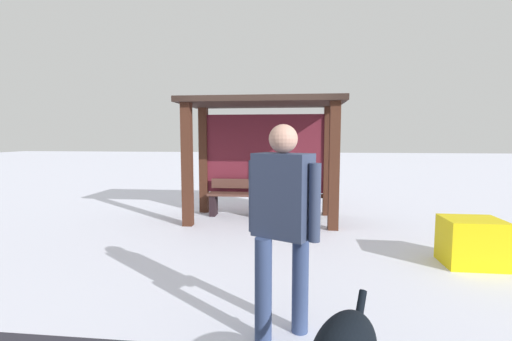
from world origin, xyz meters
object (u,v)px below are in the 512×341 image
object	(u,v)px
bench_left_inside	(235,199)
person_walking	(283,213)
bus_shelter	(263,134)
bench_center_inside	(292,201)
grit_bin	(471,242)

from	to	relation	value
bench_left_inside	person_walking	size ratio (longest dim) A/B	0.63
bus_shelter	person_walking	size ratio (longest dim) A/B	1.75
bench_center_inside	person_walking	xyz separation A→B (m)	(-0.05, -4.39, 0.71)
person_walking	grit_bin	bearing A→B (deg)	38.65
bench_center_inside	person_walking	size ratio (longest dim) A/B	0.63
bench_left_inside	grit_bin	distance (m)	4.31
grit_bin	person_walking	bearing A→B (deg)	-141.35
bus_shelter	person_walking	distance (m)	4.33
bench_center_inside	bench_left_inside	bearing A→B (deg)	-179.93
bench_left_inside	bench_center_inside	distance (m)	1.20
bus_shelter	person_walking	world-z (taller)	bus_shelter
person_walking	bench_center_inside	bearing A→B (deg)	89.32
person_walking	grit_bin	world-z (taller)	person_walking
bus_shelter	bench_left_inside	xyz separation A→B (m)	(-0.60, 0.14, -1.35)
bench_center_inside	person_walking	bearing A→B (deg)	-90.68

